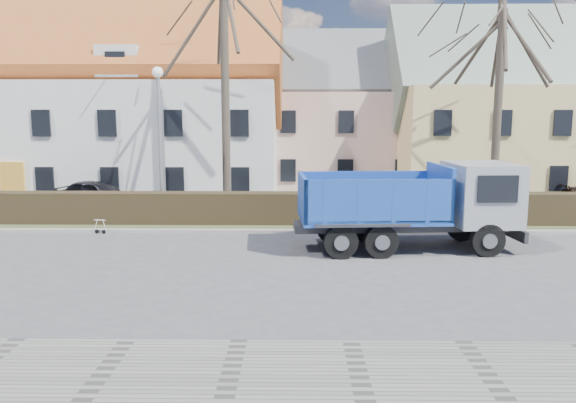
{
  "coord_description": "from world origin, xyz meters",
  "views": [
    {
      "loc": [
        1.13,
        -16.61,
        4.52
      ],
      "look_at": [
        0.86,
        2.16,
        1.6
      ],
      "focal_mm": 35.0,
      "sensor_mm": 36.0,
      "label": 1
    }
  ],
  "objects_px": {
    "streetlight": "(160,144)",
    "cart_frame": "(95,226)",
    "parked_car_a": "(98,195)",
    "dump_truck": "(400,205)"
  },
  "relations": [
    {
      "from": "streetlight",
      "to": "cart_frame",
      "type": "height_order",
      "value": "streetlight"
    },
    {
      "from": "streetlight",
      "to": "cart_frame",
      "type": "distance_m",
      "value": 4.43
    },
    {
      "from": "streetlight",
      "to": "parked_car_a",
      "type": "distance_m",
      "value": 5.31
    },
    {
      "from": "streetlight",
      "to": "parked_car_a",
      "type": "xyz_separation_m",
      "value": [
        -3.74,
        2.78,
        -2.55
      ]
    },
    {
      "from": "dump_truck",
      "to": "parked_car_a",
      "type": "distance_m",
      "value": 15.13
    },
    {
      "from": "streetlight",
      "to": "cart_frame",
      "type": "xyz_separation_m",
      "value": [
        -1.95,
        -2.65,
        -2.97
      ]
    },
    {
      "from": "dump_truck",
      "to": "cart_frame",
      "type": "distance_m",
      "value": 11.47
    },
    {
      "from": "streetlight",
      "to": "cart_frame",
      "type": "bearing_deg",
      "value": -126.4
    },
    {
      "from": "cart_frame",
      "to": "parked_car_a",
      "type": "height_order",
      "value": "parked_car_a"
    },
    {
      "from": "cart_frame",
      "to": "parked_car_a",
      "type": "relative_size",
      "value": 0.16
    }
  ]
}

